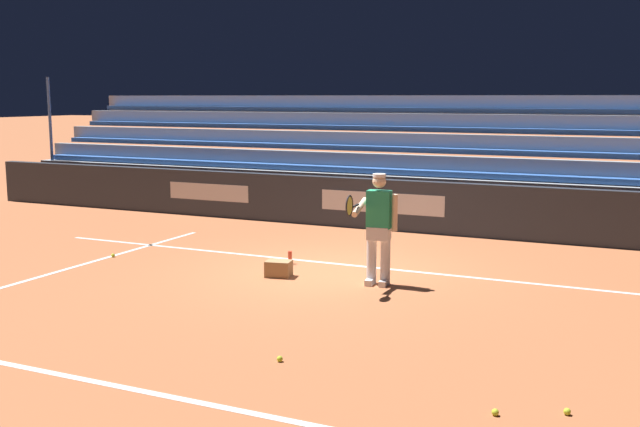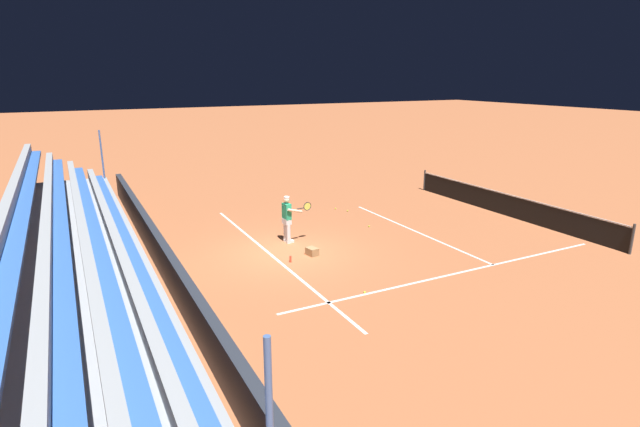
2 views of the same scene
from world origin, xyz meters
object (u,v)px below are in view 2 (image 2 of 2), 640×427
object	(u,v)px
ball_box_cardboard	(312,252)
tennis_ball_by_box	(348,211)
tennis_ball_stray_back	(335,209)
tennis_net	(506,204)
tennis_player	(288,219)
tennis_ball_midcourt	(365,292)
tennis_ball_on_baseline	(369,226)
water_bottle	(290,259)

from	to	relation	value
ball_box_cardboard	tennis_ball_by_box	size ratio (longest dim) A/B	6.06
ball_box_cardboard	tennis_ball_stray_back	bearing A→B (deg)	143.54
tennis_net	tennis_player	bearing A→B (deg)	-95.75
tennis_player	tennis_ball_midcourt	size ratio (longest dim) A/B	25.98
tennis_net	ball_box_cardboard	bearing A→B (deg)	-86.25
tennis_net	tennis_ball_on_baseline	bearing A→B (deg)	-101.06
water_bottle	tennis_player	bearing A→B (deg)	158.62
water_bottle	ball_box_cardboard	bearing A→B (deg)	106.04
tennis_ball_midcourt	tennis_ball_on_baseline	bearing A→B (deg)	146.20
ball_box_cardboard	tennis_ball_stray_back	world-z (taller)	ball_box_cardboard
tennis_player	ball_box_cardboard	world-z (taller)	tennis_player
tennis_ball_stray_back	water_bottle	bearing A→B (deg)	-41.35
water_bottle	tennis_net	xyz separation A→B (m)	(-0.90, 10.58, 0.38)
tennis_player	tennis_net	xyz separation A→B (m)	(0.99, 9.84, -0.40)
ball_box_cardboard	tennis_net	xyz separation A→B (m)	(-0.63, 9.66, 0.36)
tennis_ball_midcourt	tennis_net	size ratio (longest dim) A/B	0.01
tennis_ball_stray_back	tennis_net	bearing A→B (deg)	55.07
tennis_ball_midcourt	water_bottle	size ratio (longest dim) A/B	0.30
ball_box_cardboard	tennis_ball_on_baseline	xyz separation A→B (m)	(-1.84, 3.47, -0.10)
tennis_ball_stray_back	tennis_ball_by_box	distance (m)	0.66
ball_box_cardboard	tennis_ball_by_box	world-z (taller)	ball_box_cardboard
tennis_ball_midcourt	tennis_net	world-z (taller)	tennis_net
tennis_ball_stray_back	tennis_ball_by_box	size ratio (longest dim) A/B	1.00
tennis_ball_stray_back	ball_box_cardboard	bearing A→B (deg)	-36.46
water_bottle	tennis_ball_by_box	bearing A→B (deg)	133.38
tennis_ball_midcourt	tennis_ball_stray_back	distance (m)	9.05
tennis_ball_on_baseline	tennis_ball_stray_back	distance (m)	3.03
tennis_ball_on_baseline	tennis_net	xyz separation A→B (m)	(1.21, 6.19, 0.46)
tennis_net	water_bottle	bearing A→B (deg)	-85.15
tennis_ball_on_baseline	tennis_net	bearing A→B (deg)	78.94
tennis_player	tennis_net	size ratio (longest dim) A/B	0.15
tennis_ball_stray_back	water_bottle	distance (m)	6.84
ball_box_cardboard	water_bottle	distance (m)	0.96
tennis_net	tennis_ball_stray_back	bearing A→B (deg)	-124.93
tennis_ball_on_baseline	tennis_ball_stray_back	size ratio (longest dim) A/B	1.00
tennis_ball_midcourt	tennis_ball_on_baseline	distance (m)	6.32
ball_box_cardboard	tennis_ball_midcourt	world-z (taller)	ball_box_cardboard
tennis_ball_by_box	tennis_ball_midcourt	bearing A→B (deg)	-27.13
tennis_player	tennis_ball_stray_back	distance (m)	5.05
tennis_ball_by_box	water_bottle	size ratio (longest dim) A/B	0.30
tennis_player	tennis_ball_on_baseline	world-z (taller)	tennis_player
tennis_ball_midcourt	water_bottle	world-z (taller)	water_bottle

